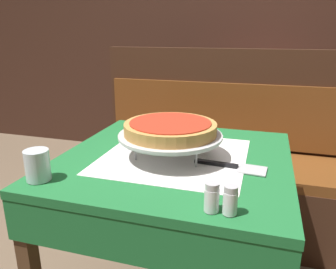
{
  "coord_description": "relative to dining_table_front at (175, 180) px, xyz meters",
  "views": [
    {
      "loc": [
        0.31,
        -1.12,
        1.23
      ],
      "look_at": [
        -0.01,
        -0.05,
        0.87
      ],
      "focal_mm": 35.0,
      "sensor_mm": 36.0,
      "label": 1
    }
  ],
  "objects": [
    {
      "name": "dining_table_front",
      "position": [
        0.0,
        0.0,
        0.0
      ],
      "size": [
        0.85,
        0.85,
        0.77
      ],
      "color": "#1E6B33",
      "rests_on": "ground_plane"
    },
    {
      "name": "dining_table_rear",
      "position": [
        0.3,
        1.57,
        -0.0
      ],
      "size": [
        0.67,
        0.67,
        0.78
      ],
      "color": "red",
      "rests_on": "ground_plane"
    },
    {
      "name": "booth_bench",
      "position": [
        0.08,
        0.81,
        -0.34
      ],
      "size": [
        1.64,
        0.53,
        1.12
      ],
      "color": "#3D2316",
      "rests_on": "ground_plane"
    },
    {
      "name": "back_wall_panel",
      "position": [
        0.0,
        2.06,
        0.53
      ],
      "size": [
        6.0,
        0.04,
        2.4
      ],
      "primitive_type": "cube",
      "color": "#3D2319",
      "rests_on": "ground_plane"
    },
    {
      "name": "pizza_pan_stand",
      "position": [
        -0.01,
        -0.02,
        0.19
      ],
      "size": [
        0.39,
        0.39,
        0.09
      ],
      "color": "#ADADB2",
      "rests_on": "dining_table_front"
    },
    {
      "name": "deep_dish_pizza",
      "position": [
        -0.01,
        -0.02,
        0.22
      ],
      "size": [
        0.34,
        0.34,
        0.05
      ],
      "color": "#C68E47",
      "rests_on": "pizza_pan_stand"
    },
    {
      "name": "pizza_server",
      "position": [
        0.22,
        -0.05,
        0.11
      ],
      "size": [
        0.25,
        0.09,
        0.01
      ],
      "color": "#BCBCC1",
      "rests_on": "dining_table_front"
    },
    {
      "name": "water_glass_near",
      "position": [
        -0.36,
        -0.33,
        0.15
      ],
      "size": [
        0.08,
        0.08,
        0.1
      ],
      "color": "silver",
      "rests_on": "dining_table_front"
    },
    {
      "name": "salt_shaker",
      "position": [
        0.2,
        -0.36,
        0.14
      ],
      "size": [
        0.04,
        0.04,
        0.08
      ],
      "color": "silver",
      "rests_on": "dining_table_front"
    },
    {
      "name": "pepper_shaker",
      "position": [
        0.25,
        -0.36,
        0.14
      ],
      "size": [
        0.04,
        0.04,
        0.08
      ],
      "color": "silver",
      "rests_on": "dining_table_front"
    },
    {
      "name": "condiment_caddy",
      "position": [
        0.23,
        1.64,
        0.15
      ],
      "size": [
        0.12,
        0.12,
        0.18
      ],
      "color": "black",
      "rests_on": "dining_table_rear"
    }
  ]
}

